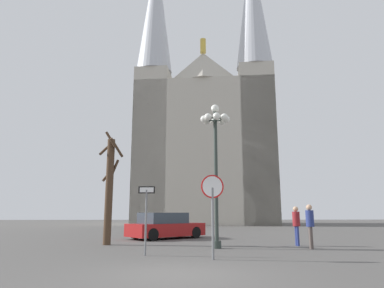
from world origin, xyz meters
The scene contains 9 objects.
ground_plane centered at (0.00, 0.00, 0.00)m, with size 120.00×120.00×0.00m, color #514F4C.
cathedral centered at (3.71, 34.27, 11.31)m, with size 18.18×14.85×36.77m.
stop_sign centered at (1.11, 2.57, 1.84)m, with size 0.75×0.16×2.63m.
one_way_arrow_sign centered at (-1.08, 3.67, 1.45)m, with size 0.58×0.08×2.33m.
street_lamp centered at (1.63, 5.92, 4.27)m, with size 1.29×1.29×6.09m.
bare_tree centered at (-3.15, 7.70, 2.60)m, with size 1.11×1.09×5.19m.
parked_car_near_red centered at (-0.64, 11.31, 0.67)m, with size 4.53×4.04×1.42m.
pedestrian_walking centered at (5.39, 5.52, 1.07)m, with size 0.32×0.32×1.76m.
pedestrian_standing centered at (5.27, 6.80, 1.03)m, with size 0.32×0.32×1.70m.
Camera 1 is at (-0.06, -8.52, 1.44)m, focal length 32.19 mm.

